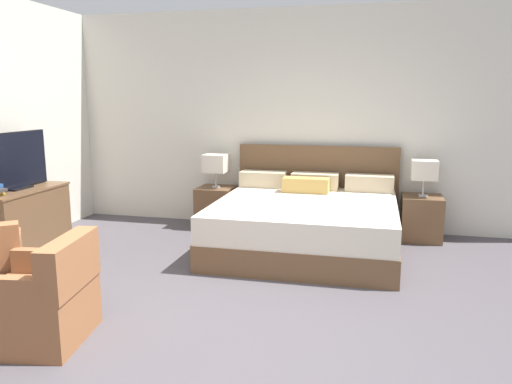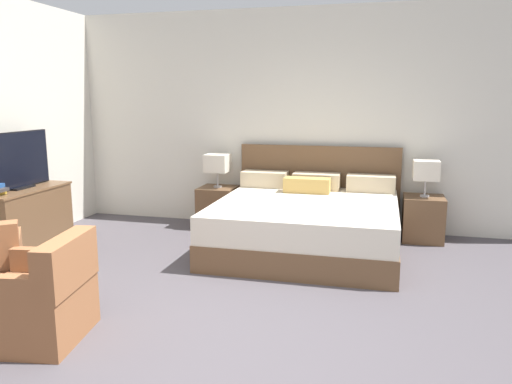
{
  "view_description": "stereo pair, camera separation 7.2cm",
  "coord_description": "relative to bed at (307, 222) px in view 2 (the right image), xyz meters",
  "views": [
    {
      "loc": [
        1.07,
        -3.0,
        1.71
      ],
      "look_at": [
        -0.11,
        1.93,
        0.75
      ],
      "focal_mm": 35.0,
      "sensor_mm": 36.0,
      "label": 1
    },
    {
      "loc": [
        1.14,
        -2.98,
        1.71
      ],
      "look_at": [
        -0.11,
        1.93,
        0.75
      ],
      "focal_mm": 35.0,
      "sensor_mm": 36.0,
      "label": 2
    }
  ],
  "objects": [
    {
      "name": "table_lamp_right",
      "position": [
        1.31,
        0.71,
        0.55
      ],
      "size": [
        0.3,
        0.3,
        0.44
      ],
      "color": "#B7B7BC",
      "rests_on": "nightstand_right"
    },
    {
      "name": "tv",
      "position": [
        -3.04,
        -0.92,
        0.72
      ],
      "size": [
        0.18,
        0.96,
        0.62
      ],
      "color": "black",
      "rests_on": "dresser"
    },
    {
      "name": "armchair_companion",
      "position": [
        -1.53,
        -2.62,
        -0.03
      ],
      "size": [
        0.79,
        0.78,
        0.76
      ],
      "color": "#935B38",
      "rests_on": "ground"
    },
    {
      "name": "table_lamp_left",
      "position": [
        -1.31,
        0.71,
        0.55
      ],
      "size": [
        0.3,
        0.3,
        0.44
      ],
      "color": "#B7B7BC",
      "rests_on": "nightstand_left"
    },
    {
      "name": "ground_plane",
      "position": [
        -0.34,
        -2.5,
        -0.31
      ],
      "size": [
        10.53,
        10.53,
        0.0
      ],
      "primitive_type": "plane",
      "color": "#4C474C"
    },
    {
      "name": "bed",
      "position": [
        0.0,
        0.0,
        0.0
      ],
      "size": [
        2.07,
        2.06,
        1.1
      ],
      "color": "brown",
      "rests_on": "ground"
    },
    {
      "name": "nightstand_right",
      "position": [
        1.31,
        0.71,
        -0.04
      ],
      "size": [
        0.47,
        0.48,
        0.54
      ],
      "color": "brown",
      "rests_on": "ground"
    },
    {
      "name": "dresser",
      "position": [
        -3.04,
        -0.91,
        0.06
      ],
      "size": [
        0.54,
        1.11,
        0.73
      ],
      "color": "brown",
      "rests_on": "ground"
    },
    {
      "name": "nightstand_left",
      "position": [
        -1.31,
        0.71,
        -0.04
      ],
      "size": [
        0.47,
        0.48,
        0.54
      ],
      "color": "brown",
      "rests_on": "ground"
    },
    {
      "name": "wall_back",
      "position": [
        -0.34,
        1.04,
        1.11
      ],
      "size": [
        7.18,
        0.06,
        2.84
      ],
      "primitive_type": "cube",
      "color": "silver",
      "rests_on": "ground"
    }
  ]
}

